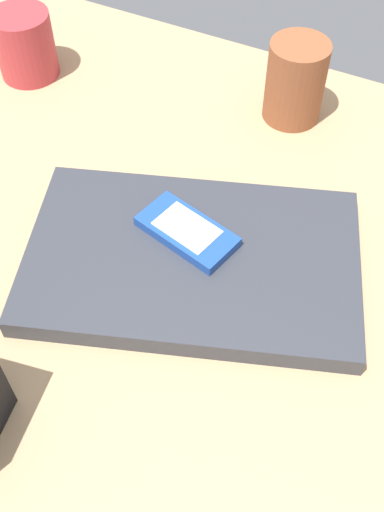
{
  "coord_description": "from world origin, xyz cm",
  "views": [
    {
      "loc": [
        -19.4,
        38.42,
        57.94
      ],
      "look_at": [
        -1.05,
        1.35,
        5.0
      ],
      "focal_mm": 43.89,
      "sensor_mm": 36.0,
      "label": 1
    }
  ],
  "objects_px": {
    "pen_cup": "(295,81)",
    "laptop_closed": "(192,260)",
    "coffee_mug": "(24,44)",
    "cell_phone_on_laptop": "(187,231)"
  },
  "relations": [
    {
      "from": "cell_phone_on_laptop",
      "to": "pen_cup",
      "type": "height_order",
      "value": "pen_cup"
    },
    {
      "from": "laptop_closed",
      "to": "coffee_mug",
      "type": "bearing_deg",
      "value": -49.5
    },
    {
      "from": "cell_phone_on_laptop",
      "to": "coffee_mug",
      "type": "distance_m",
      "value": 0.4
    },
    {
      "from": "pen_cup",
      "to": "coffee_mug",
      "type": "height_order",
      "value": "pen_cup"
    },
    {
      "from": "laptop_closed",
      "to": "cell_phone_on_laptop",
      "type": "relative_size",
      "value": 3.01
    },
    {
      "from": "pen_cup",
      "to": "laptop_closed",
      "type": "bearing_deg",
      "value": 89.12
    },
    {
      "from": "cell_phone_on_laptop",
      "to": "pen_cup",
      "type": "bearing_deg",
      "value": -94.32
    },
    {
      "from": "laptop_closed",
      "to": "coffee_mug",
      "type": "distance_m",
      "value": 0.43
    },
    {
      "from": "coffee_mug",
      "to": "pen_cup",
      "type": "bearing_deg",
      "value": -168.04
    },
    {
      "from": "laptop_closed",
      "to": "cell_phone_on_laptop",
      "type": "height_order",
      "value": "cell_phone_on_laptop"
    }
  ]
}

